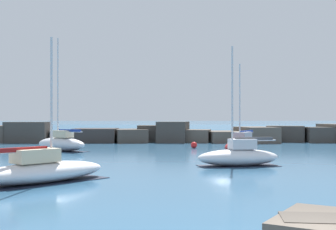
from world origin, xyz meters
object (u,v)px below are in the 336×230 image
at_px(sailboat_moored_3, 41,170).
at_px(sailboat_moored_5, 239,156).
at_px(mooring_buoy_orange_near, 194,145).
at_px(sailboat_moored_0, 242,145).
at_px(sailboat_moored_1, 61,143).

height_order(sailboat_moored_3, sailboat_moored_5, sailboat_moored_5).
bearing_deg(mooring_buoy_orange_near, sailboat_moored_0, -53.65).
xyz_separation_m(sailboat_moored_0, mooring_buoy_orange_near, (-3.86, 5.24, -0.35)).
bearing_deg(sailboat_moored_0, sailboat_moored_5, -100.62).
distance_m(sailboat_moored_1, sailboat_moored_3, 20.39).
relative_size(sailboat_moored_0, sailboat_moored_1, 0.75).
distance_m(sailboat_moored_0, sailboat_moored_1, 16.21).
distance_m(sailboat_moored_1, sailboat_moored_5, 18.92).
relative_size(sailboat_moored_3, mooring_buoy_orange_near, 8.52).
relative_size(sailboat_moored_0, sailboat_moored_3, 1.10).
height_order(sailboat_moored_1, sailboat_moored_5, sailboat_moored_1).
xyz_separation_m(sailboat_moored_0, sailboat_moored_3, (-12.74, -18.64, -0.07)).
bearing_deg(mooring_buoy_orange_near, sailboat_moored_3, -110.40).
bearing_deg(sailboat_moored_5, sailboat_moored_0, 79.38).
bearing_deg(sailboat_moored_5, sailboat_moored_3, -145.09).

